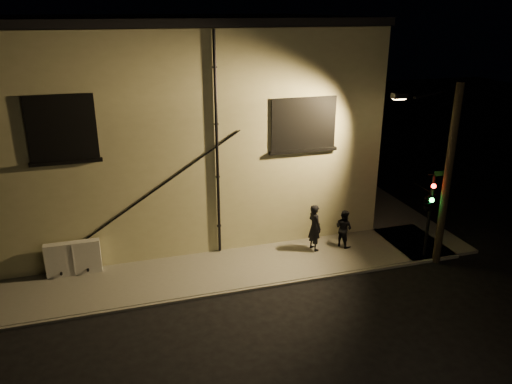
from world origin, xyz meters
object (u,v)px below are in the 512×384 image
object	(u,v)px
pedestrian_b	(344,228)
traffic_signal	(428,202)
utility_cabinet	(73,258)
streetlamp_pole	(444,171)
pedestrian_a	(315,227)

from	to	relation	value
pedestrian_b	traffic_signal	xyz separation A→B (m)	(2.46, -1.78, 1.52)
utility_cabinet	pedestrian_b	distance (m)	10.27
streetlamp_pole	pedestrian_b	bearing A→B (deg)	144.27
pedestrian_a	pedestrian_b	size ratio (longest dim) A/B	1.24
pedestrian_b	traffic_signal	bearing A→B (deg)	-150.37
utility_cabinet	traffic_signal	size ratio (longest dim) A/B	0.56
pedestrian_a	pedestrian_b	bearing A→B (deg)	-103.52
pedestrian_a	pedestrian_b	xyz separation A→B (m)	(1.25, -0.04, -0.18)
traffic_signal	streetlamp_pole	bearing A→B (deg)	-34.81
utility_cabinet	pedestrian_b	world-z (taller)	pedestrian_b
utility_cabinet	traffic_signal	xyz separation A→B (m)	(12.70, -2.51, 1.66)
pedestrian_b	pedestrian_a	bearing A→B (deg)	63.50
utility_cabinet	traffic_signal	world-z (taller)	traffic_signal
pedestrian_b	streetlamp_pole	bearing A→B (deg)	-150.25
pedestrian_a	streetlamp_pole	distance (m)	5.21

